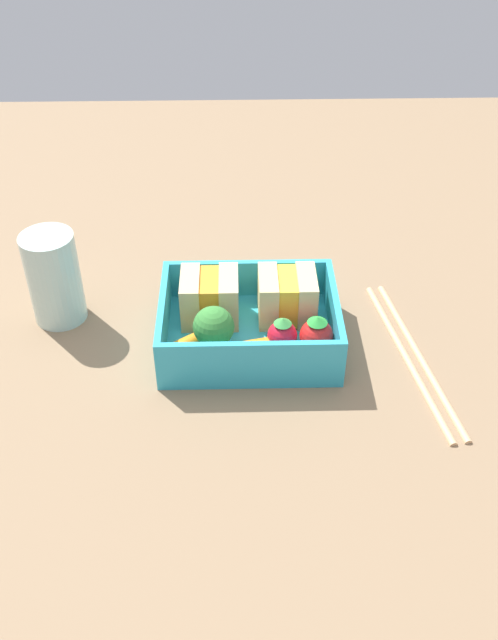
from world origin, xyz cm
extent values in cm
cube|color=#82694D|center=(0.00, 0.00, -1.00)|extent=(120.00, 120.00, 2.00)
cube|color=#2EA5C0|center=(0.00, 0.00, 0.60)|extent=(16.64, 12.90, 1.20)
cube|color=#2EA5C0|center=(0.00, 6.15, 3.16)|extent=(16.64, 0.60, 3.92)
cube|color=#2EA5C0|center=(0.00, -6.15, 3.16)|extent=(16.64, 0.60, 3.92)
cube|color=#2EA5C0|center=(-8.02, 0.00, 3.16)|extent=(0.60, 11.70, 3.92)
cube|color=#2EA5C0|center=(8.02, 0.00, 3.16)|extent=(0.60, 11.70, 3.92)
cube|color=#D5B682|center=(-5.54, 2.50, 3.54)|extent=(1.83, 5.00, 4.69)
cube|color=orange|center=(-3.71, 2.50, 3.54)|extent=(1.83, 4.60, 4.31)
cube|color=#D5B682|center=(-1.88, 2.50, 3.54)|extent=(1.83, 5.00, 4.69)
cube|color=#D5C180|center=(1.88, 2.50, 3.54)|extent=(1.83, 5.00, 4.69)
cube|color=yellow|center=(3.71, 2.50, 3.54)|extent=(1.83, 4.60, 4.31)
cube|color=#D5C180|center=(5.54, 2.50, 3.54)|extent=(1.83, 5.00, 4.69)
cylinder|color=orange|center=(-5.90, -2.75, 1.99)|extent=(5.20, 4.32, 1.57)
cylinder|color=#97BC63|center=(-3.24, -2.73, 2.05)|extent=(1.07, 1.07, 1.70)
sphere|color=#367E35|center=(-3.24, -2.73, 4.21)|extent=(3.76, 3.76, 3.76)
cylinder|color=orange|center=(0.19, -3.04, 1.90)|extent=(4.89, 2.44, 1.41)
sphere|color=red|center=(3.01, -2.18, 2.59)|extent=(2.78, 2.78, 2.78)
cone|color=#3D9343|center=(3.01, -2.18, 4.28)|extent=(1.67, 1.67, 0.60)
sphere|color=red|center=(6.11, -2.47, 2.75)|extent=(3.11, 3.11, 3.11)
cone|color=green|center=(6.11, -2.47, 4.61)|extent=(1.87, 1.87, 0.60)
cylinder|color=tan|center=(14.70, -2.73, 0.35)|extent=(4.36, 21.68, 0.70)
cylinder|color=tan|center=(15.98, -2.51, 0.35)|extent=(4.36, 21.68, 0.70)
cylinder|color=silver|center=(-18.77, 4.43, 4.71)|extent=(5.15, 5.15, 9.42)
camera|label=1|loc=(-1.20, -52.01, 44.89)|focal=40.00mm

